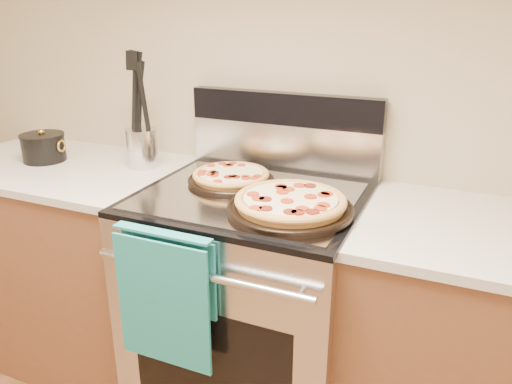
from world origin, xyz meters
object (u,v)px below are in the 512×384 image
at_px(utensil_crock, 142,148).
at_px(saucepan, 44,149).
at_px(pepperoni_pizza_back, 231,177).
at_px(pepperoni_pizza_front, 290,204).
at_px(range_body, 252,310).

relative_size(utensil_crock, saucepan, 0.91).
xyz_separation_m(pepperoni_pizza_back, utensil_crock, (-0.44, 0.07, 0.04)).
distance_m(pepperoni_pizza_back, utensil_crock, 0.44).
height_order(pepperoni_pizza_front, saucepan, saucepan).
distance_m(pepperoni_pizza_front, saucepan, 1.17).
distance_m(range_body, utensil_crock, 0.78).
height_order(range_body, utensil_crock, utensil_crock).
relative_size(pepperoni_pizza_front, utensil_crock, 2.46).
relative_size(pepperoni_pizza_back, utensil_crock, 1.96).
distance_m(pepperoni_pizza_back, pepperoni_pizza_front, 0.34).
relative_size(range_body, saucepan, 5.18).
xyz_separation_m(range_body, utensil_crock, (-0.54, 0.14, 0.54)).
xyz_separation_m(pepperoni_pizza_back, pepperoni_pizza_front, (0.29, -0.17, 0.01)).
xyz_separation_m(range_body, saucepan, (-0.98, 0.04, 0.51)).
bearing_deg(saucepan, range_body, -2.29).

